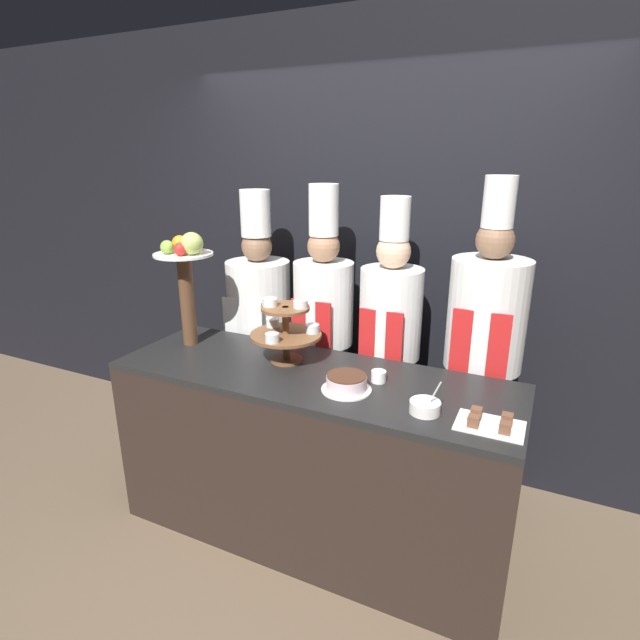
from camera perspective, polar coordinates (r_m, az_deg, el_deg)
The scene contains 13 objects.
ground_plane at distance 2.80m, azimuth -4.31°, elevation -26.91°, with size 14.00×14.00×0.00m, color brown.
wall_back at distance 3.21m, azimuth 6.63°, elevation 7.70°, with size 10.00×0.06×2.80m.
buffet_counter at distance 2.72m, azimuth -0.93°, elevation -15.28°, with size 2.03×0.67×0.95m.
tiered_stand at distance 2.58m, azimuth -3.93°, elevation -1.00°, with size 0.37×0.37×0.34m.
fruit_pedestal at distance 2.84m, azimuth -15.04°, elevation 5.70°, with size 0.32×0.32×0.65m.
cake_round at distance 2.31m, azimuth 3.05°, elevation -7.22°, with size 0.23×0.23×0.08m.
cup_white at distance 2.41m, azimuth 6.72°, elevation -6.41°, with size 0.07×0.07×0.05m.
cake_square_tray at distance 2.14m, azimuth 18.86°, elevation -11.04°, with size 0.27×0.18×0.05m.
serving_bowl_near at distance 2.17m, azimuth 11.91°, elevation -9.69°, with size 0.13×0.13×0.15m.
chef_left at distance 3.26m, azimuth -6.91°, elevation -0.34°, with size 0.40×0.40×1.79m.
chef_center_left at distance 3.04m, azimuth 0.38°, elevation -0.85°, with size 0.36×0.36×1.83m.
chef_center_right at distance 2.91m, azimuth 7.93°, elevation -2.24°, with size 0.35×0.35×1.78m.
chef_right at distance 2.79m, azimuth 18.17°, elevation -2.93°, with size 0.40×0.40×1.89m.
Camera 1 is at (1.01, -1.70, 1.98)m, focal length 28.00 mm.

